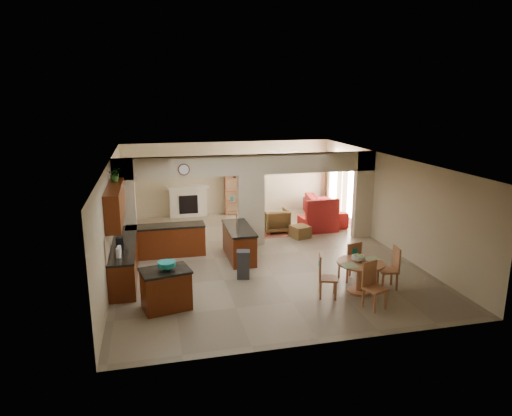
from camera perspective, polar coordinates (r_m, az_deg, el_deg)
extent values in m
plane|color=#786C53|center=(13.33, 0.33, -5.89)|extent=(10.00, 10.00, 0.00)
plane|color=white|center=(12.65, 0.34, 6.13)|extent=(10.00, 10.00, 0.00)
plane|color=tan|center=(17.71, -3.45, 3.77)|extent=(8.00, 0.00, 8.00)
plane|color=tan|center=(8.37, 8.44, -8.12)|extent=(8.00, 0.00, 8.00)
plane|color=tan|center=(12.63, -17.61, -1.04)|extent=(0.00, 10.00, 10.00)
plane|color=tan|center=(14.36, 16.05, 0.84)|extent=(0.00, 10.00, 10.00)
cube|color=tan|center=(13.57, -16.06, 0.10)|extent=(0.60, 0.25, 2.80)
cube|color=tan|center=(13.94, -0.63, -0.27)|extent=(0.80, 0.25, 2.20)
cube|color=tan|center=(15.09, 13.22, 1.63)|extent=(0.60, 0.25, 2.80)
cube|color=tan|center=(13.66, -0.64, 5.43)|extent=(8.00, 0.25, 0.60)
cube|color=#471A08|center=(12.12, -16.11, -6.35)|extent=(0.60, 3.20, 0.86)
cube|color=black|center=(11.98, -16.26, -4.31)|extent=(0.62, 3.22, 0.05)
cube|color=tan|center=(11.91, -17.71, -2.93)|extent=(0.02, 3.20, 0.55)
cube|color=#471A08|center=(13.40, -11.15, -4.10)|extent=(2.20, 0.60, 0.86)
cube|color=black|center=(13.27, -11.25, -2.24)|extent=(2.22, 0.62, 0.05)
cube|color=#471A08|center=(11.71, -17.19, 0.48)|extent=(0.35, 2.40, 0.90)
cube|color=#471A08|center=(12.97, -2.15, -4.45)|extent=(0.65, 1.80, 0.86)
cube|color=black|center=(12.84, -2.17, -2.52)|extent=(0.70, 1.85, 0.05)
cube|color=silver|center=(12.19, -1.38, -5.72)|extent=(0.58, 0.04, 0.70)
cylinder|color=#4D2619|center=(13.23, -9.01, 4.77)|extent=(0.34, 0.03, 0.34)
cube|color=#994837|center=(15.54, 2.82, -2.96)|extent=(1.60, 1.30, 0.01)
cube|color=beige|center=(17.53, -8.48, 0.70)|extent=(1.40, 0.28, 1.10)
cube|color=black|center=(17.41, -8.44, 0.44)|extent=(0.70, 0.04, 0.70)
cube|color=beige|center=(17.39, -8.55, 2.61)|extent=(1.60, 0.35, 0.10)
cube|color=brown|center=(17.70, -2.21, 2.12)|extent=(1.00, 0.32, 1.80)
cube|color=white|center=(16.39, 12.04, 1.94)|extent=(0.02, 0.90, 1.90)
cube|color=white|center=(17.91, 9.75, 3.05)|extent=(0.02, 0.90, 1.90)
cube|color=white|center=(17.17, 10.82, 2.03)|extent=(0.02, 0.70, 2.10)
cube|color=#45221B|center=(15.84, 12.82, 1.49)|extent=(0.10, 0.28, 2.30)
cube|color=#45221B|center=(16.90, 11.06, 2.35)|extent=(0.10, 0.28, 2.30)
cube|color=#45221B|center=(17.35, 10.39, 2.68)|extent=(0.10, 0.28, 2.30)
cube|color=#45221B|center=(18.44, 8.92, 3.40)|extent=(0.10, 0.28, 2.30)
cylinder|color=white|center=(15.94, 3.08, 6.86)|extent=(1.00, 1.00, 0.10)
cube|color=#471A08|center=(10.20, -11.18, -10.04)|extent=(1.10, 0.88, 0.84)
cube|color=black|center=(10.03, -11.30, -7.71)|extent=(1.16, 0.94, 0.05)
cylinder|color=teal|center=(9.99, -11.11, -7.09)|extent=(0.38, 0.38, 0.18)
cube|color=#2B2B2E|center=(11.61, -1.60, -7.20)|extent=(0.36, 0.33, 0.67)
cylinder|color=brown|center=(10.93, 12.96, -6.70)|extent=(1.10, 1.10, 0.04)
cylinder|color=brown|center=(11.06, 12.86, -8.43)|extent=(0.16, 0.16, 0.71)
cylinder|color=brown|center=(11.20, 12.76, -10.07)|extent=(0.56, 0.56, 0.06)
cylinder|color=#90B827|center=(10.93, 12.66, -6.13)|extent=(0.30, 0.30, 0.16)
imported|color=maroon|center=(17.16, 8.53, -0.07)|extent=(2.96, 1.52, 0.82)
cube|color=maroon|center=(15.81, 7.74, -1.93)|extent=(1.20, 1.00, 0.46)
imported|color=maroon|center=(15.47, 2.47, -1.57)|extent=(0.84, 0.86, 0.78)
cube|color=maroon|center=(14.93, 5.55, -2.96)|extent=(0.68, 0.68, 0.39)
imported|color=#1D4713|center=(12.20, -17.22, 4.05)|extent=(0.36, 0.32, 0.37)
cube|color=brown|center=(11.70, 11.55, -6.70)|extent=(0.50, 0.50, 0.05)
cube|color=brown|center=(12.01, 11.66, -7.34)|extent=(0.04, 0.04, 0.44)
cube|color=brown|center=(11.82, 10.33, -7.64)|extent=(0.04, 0.04, 0.44)
cube|color=brown|center=(11.76, 12.66, -7.86)|extent=(0.04, 0.04, 0.44)
cube|color=brown|center=(11.57, 11.32, -8.17)|extent=(0.04, 0.04, 0.44)
cube|color=brown|center=(11.46, 12.19, -5.59)|extent=(0.42, 0.13, 0.55)
cube|color=teal|center=(11.42, 12.28, -5.30)|extent=(0.14, 0.04, 0.14)
cube|color=brown|center=(11.43, 16.15, -7.50)|extent=(0.47, 0.47, 0.05)
cube|color=brown|center=(11.60, 14.98, -8.32)|extent=(0.04, 0.04, 0.44)
cube|color=brown|center=(11.31, 15.57, -8.96)|extent=(0.04, 0.04, 0.44)
cube|color=brown|center=(11.72, 16.56, -8.20)|extent=(0.04, 0.04, 0.44)
cube|color=brown|center=(11.43, 17.19, -8.82)|extent=(0.04, 0.04, 0.44)
cube|color=brown|center=(11.40, 17.15, -6.03)|extent=(0.10, 0.42, 0.55)
cube|color=teal|center=(11.38, 17.29, -5.69)|extent=(0.03, 0.14, 0.14)
cube|color=brown|center=(10.33, 14.66, -9.76)|extent=(0.54, 0.54, 0.05)
cube|color=brown|center=(10.20, 14.63, -11.48)|extent=(0.04, 0.04, 0.44)
cube|color=brown|center=(10.43, 15.92, -10.97)|extent=(0.04, 0.04, 0.44)
cube|color=brown|center=(10.41, 13.23, -10.86)|extent=(0.04, 0.04, 0.44)
cube|color=brown|center=(10.64, 14.53, -10.38)|extent=(0.04, 0.04, 0.44)
cube|color=brown|center=(10.33, 13.98, -7.90)|extent=(0.41, 0.18, 0.55)
cube|color=teal|center=(10.32, 13.90, -7.50)|extent=(0.14, 0.06, 0.14)
cube|color=brown|center=(10.66, 8.97, -8.69)|extent=(0.53, 0.53, 0.05)
cube|color=brown|center=(10.61, 9.91, -10.20)|extent=(0.04, 0.04, 0.44)
cube|color=brown|center=(10.92, 9.78, -9.47)|extent=(0.04, 0.04, 0.44)
cube|color=brown|center=(10.58, 8.05, -10.18)|extent=(0.04, 0.04, 0.44)
cube|color=brown|center=(10.89, 7.97, -9.45)|extent=(0.04, 0.04, 0.44)
cube|color=brown|center=(10.54, 8.00, -7.17)|extent=(0.17, 0.41, 0.55)
cube|color=teal|center=(10.51, 7.87, -6.81)|extent=(0.05, 0.14, 0.14)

